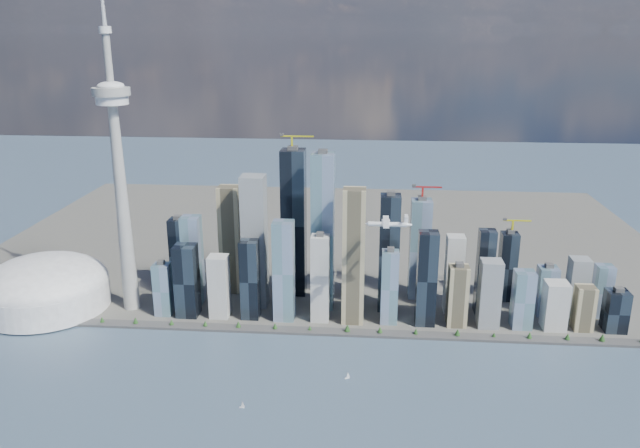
# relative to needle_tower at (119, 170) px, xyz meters

# --- Properties ---
(ground) EXTENTS (4000.00, 4000.00, 0.00)m
(ground) POSITION_rel_needle_tower_xyz_m (300.00, -310.00, -235.84)
(ground) COLOR #34475C
(ground) RESTS_ON ground
(seawall) EXTENTS (1100.00, 22.00, 4.00)m
(seawall) POSITION_rel_needle_tower_xyz_m (300.00, -60.00, -233.84)
(seawall) COLOR #383838
(seawall) RESTS_ON ground
(land) EXTENTS (1400.00, 900.00, 3.00)m
(land) POSITION_rel_needle_tower_xyz_m (300.00, 390.00, -234.34)
(land) COLOR #4C4C47
(land) RESTS_ON ground
(shoreline_trees) EXTENTS (960.53, 7.20, 8.80)m
(shoreline_trees) POSITION_rel_needle_tower_xyz_m (300.00, -60.00, -227.06)
(shoreline_trees) COLOR #3F2D1E
(shoreline_trees) RESTS_ON seawall
(skyscraper_cluster) EXTENTS (736.00, 142.00, 278.62)m
(skyscraper_cluster) POSITION_rel_needle_tower_xyz_m (359.61, 26.81, -148.93)
(skyscraper_cluster) COLOR black
(skyscraper_cluster) RESTS_ON land
(needle_tower) EXTENTS (56.00, 56.00, 550.50)m
(needle_tower) POSITION_rel_needle_tower_xyz_m (0.00, 0.00, 0.00)
(needle_tower) COLOR gray
(needle_tower) RESTS_ON land
(dome_stadium) EXTENTS (200.00, 200.00, 86.00)m
(dome_stadium) POSITION_rel_needle_tower_xyz_m (-140.00, -10.00, -196.40)
(dome_stadium) COLOR silver
(dome_stadium) RESTS_ON land
(airplane) EXTENTS (65.12, 57.46, 15.93)m
(airplane) POSITION_rel_needle_tower_xyz_m (415.06, -90.31, -48.98)
(airplane) COLOR white
(airplane) RESTS_ON ground
(sailboat_west) EXTENTS (7.05, 2.24, 9.77)m
(sailboat_west) POSITION_rel_needle_tower_xyz_m (238.97, -265.09, -232.71)
(sailboat_west) COLOR white
(sailboat_west) RESTS_ON ground
(sailboat_east) EXTENTS (6.81, 3.81, 9.60)m
(sailboat_east) POSITION_rel_needle_tower_xyz_m (365.02, -187.14, -232.76)
(sailboat_east) COLOR white
(sailboat_east) RESTS_ON ground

